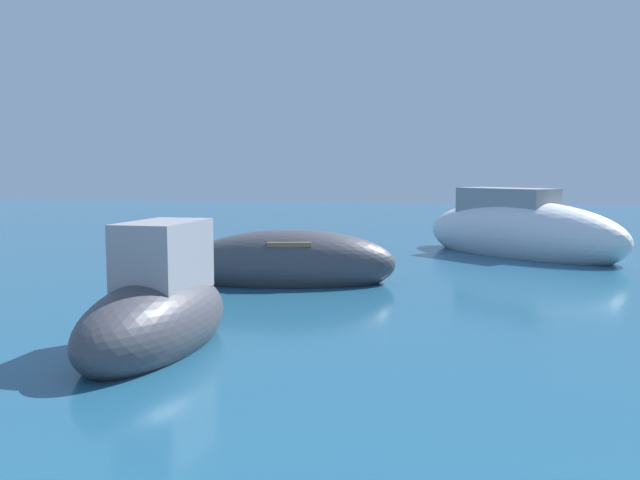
% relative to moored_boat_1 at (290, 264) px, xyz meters
% --- Properties ---
extents(moored_boat_1, '(4.20, 2.24, 1.31)m').
position_rel_moored_boat_1_xyz_m(moored_boat_1, '(0.00, 0.00, 0.00)').
color(moored_boat_1, '#3F3F47').
rests_on(moored_boat_1, ground).
extents(moored_boat_4, '(5.63, 5.26, 2.08)m').
position_rel_moored_boat_1_xyz_m(moored_boat_4, '(4.64, 5.33, 0.19)').
color(moored_boat_4, white).
rests_on(moored_boat_4, ground).
extents(moored_boat_5, '(1.30, 3.07, 1.76)m').
position_rel_moored_boat_1_xyz_m(moored_boat_5, '(-0.43, -4.79, 0.07)').
color(moored_boat_5, '#3F3F47').
rests_on(moored_boat_5, ground).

